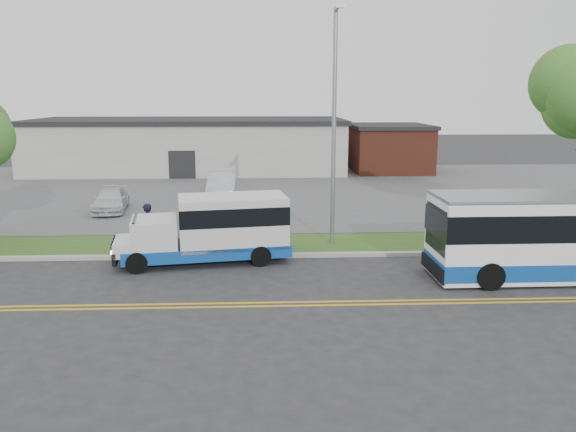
{
  "coord_description": "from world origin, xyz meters",
  "views": [
    {
      "loc": [
        0.14,
        -20.18,
        6.26
      ],
      "look_at": [
        1.07,
        1.37,
        1.6
      ],
      "focal_mm": 35.0,
      "sensor_mm": 36.0,
      "label": 1
    }
  ],
  "objects_px": {
    "streetlight_near": "(334,121)",
    "pedestrian": "(147,227)",
    "parked_car_b": "(111,200)",
    "shuttle_bus": "(216,227)",
    "parked_car_a": "(222,186)"
  },
  "relations": [
    {
      "from": "pedestrian",
      "to": "parked_car_b",
      "type": "bearing_deg",
      "value": -109.37
    },
    {
      "from": "parked_car_b",
      "to": "streetlight_near",
      "type": "bearing_deg",
      "value": -40.17
    },
    {
      "from": "pedestrian",
      "to": "shuttle_bus",
      "type": "bearing_deg",
      "value": 113.92
    },
    {
      "from": "parked_car_b",
      "to": "parked_car_a",
      "type": "bearing_deg",
      "value": 24.24
    },
    {
      "from": "shuttle_bus",
      "to": "pedestrian",
      "type": "distance_m",
      "value": 3.1
    },
    {
      "from": "streetlight_near",
      "to": "parked_car_b",
      "type": "bearing_deg",
      "value": 146.66
    },
    {
      "from": "shuttle_bus",
      "to": "parked_car_b",
      "type": "xyz_separation_m",
      "value": [
        -6.46,
        9.38,
        -0.65
      ]
    },
    {
      "from": "streetlight_near",
      "to": "pedestrian",
      "type": "bearing_deg",
      "value": -173.75
    },
    {
      "from": "shuttle_bus",
      "to": "parked_car_b",
      "type": "height_order",
      "value": "shuttle_bus"
    },
    {
      "from": "streetlight_near",
      "to": "parked_car_a",
      "type": "height_order",
      "value": "streetlight_near"
    },
    {
      "from": "pedestrian",
      "to": "parked_car_a",
      "type": "xyz_separation_m",
      "value": [
        2.14,
        11.65,
        -0.19
      ]
    },
    {
      "from": "streetlight_near",
      "to": "parked_car_b",
      "type": "height_order",
      "value": "streetlight_near"
    },
    {
      "from": "streetlight_near",
      "to": "shuttle_bus",
      "type": "xyz_separation_m",
      "value": [
        -4.71,
        -2.03,
        -3.89
      ]
    },
    {
      "from": "streetlight_near",
      "to": "parked_car_b",
      "type": "relative_size",
      "value": 2.33
    },
    {
      "from": "streetlight_near",
      "to": "parked_car_a",
      "type": "xyz_separation_m",
      "value": [
        -5.42,
        10.82,
        -4.35
      ]
    }
  ]
}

